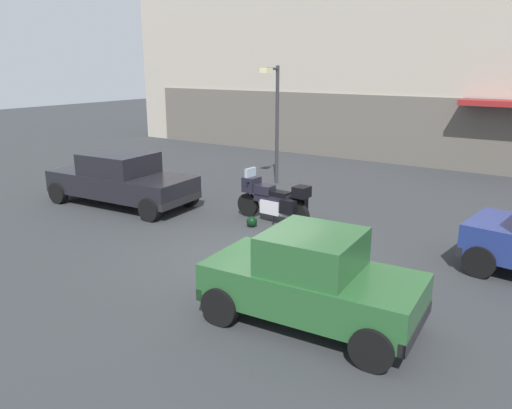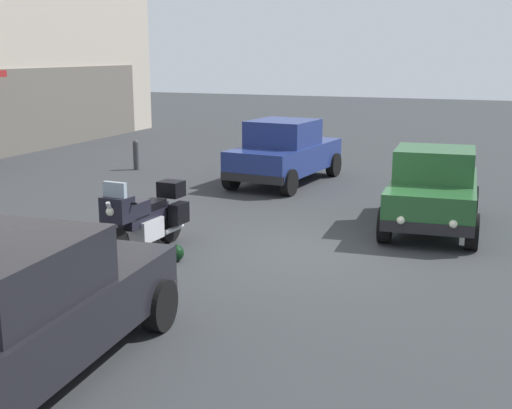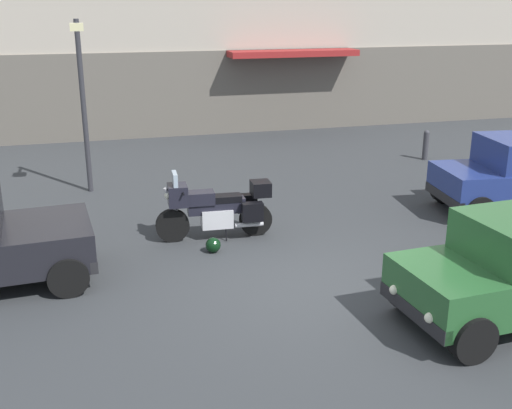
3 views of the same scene
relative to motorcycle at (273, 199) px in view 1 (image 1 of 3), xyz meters
The scene contains 7 objects.
ground_plane 2.82m from the motorcycle, 65.91° to the right, with size 80.00×80.00×0.00m, color #2D3033.
building_facade_rear 12.26m from the motorcycle, 84.09° to the left, with size 31.58×3.40×12.45m.
motorcycle is the anchor object (origin of this frame).
helmet 0.87m from the motorcycle, 107.77° to the right, with size 0.28×0.28×0.28m, color black.
car_sedan_far 4.75m from the motorcycle, 166.41° to the right, with size 4.67×2.20×1.56m.
car_compact_side 5.49m from the motorcycle, 51.44° to the right, with size 3.55×1.91×1.56m.
streetlamp_curbside 4.74m from the motorcycle, 121.96° to the left, with size 0.28×0.94×4.01m.
Camera 1 is at (5.70, -8.37, 4.07)m, focal length 35.35 mm.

